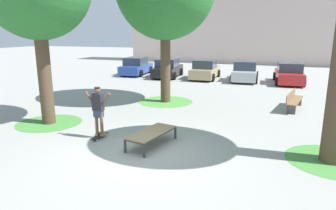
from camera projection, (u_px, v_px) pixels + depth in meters
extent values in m
plane|color=#999993|center=(144.00, 155.00, 8.90)|extent=(120.00, 120.00, 0.00)
cube|color=beige|center=(282.00, 14.00, 33.87)|extent=(35.82, 4.00, 11.22)
cube|color=#38383D|center=(158.00, 130.00, 10.54)|extent=(0.07, 0.07, 0.38)
cube|color=#38383D|center=(175.00, 134.00, 10.20)|extent=(0.07, 0.07, 0.38)
cube|color=#38383D|center=(125.00, 147.00, 9.01)|extent=(0.07, 0.07, 0.38)
cube|color=#38383D|center=(144.00, 151.00, 8.66)|extent=(0.07, 0.07, 0.38)
cylinder|color=#38383D|center=(143.00, 132.00, 9.73)|extent=(0.40, 1.88, 0.05)
cylinder|color=#38383D|center=(161.00, 135.00, 9.38)|extent=(0.40, 1.88, 0.05)
cylinder|color=#38383D|center=(167.00, 126.00, 10.32)|extent=(0.76, 0.19, 0.05)
cylinder|color=#38383D|center=(134.00, 142.00, 8.78)|extent=(0.76, 0.19, 0.05)
cube|color=#847051|center=(152.00, 132.00, 9.54)|extent=(1.09, 2.01, 0.03)
cube|color=black|center=(100.00, 136.00, 10.29)|extent=(0.21, 0.80, 0.02)
cylinder|color=silver|center=(103.00, 135.00, 10.59)|extent=(0.03, 0.06, 0.06)
cylinder|color=silver|center=(106.00, 135.00, 10.53)|extent=(0.03, 0.06, 0.06)
cylinder|color=silver|center=(93.00, 140.00, 10.08)|extent=(0.03, 0.06, 0.06)
cylinder|color=silver|center=(97.00, 140.00, 10.03)|extent=(0.03, 0.06, 0.06)
cylinder|color=brown|center=(97.00, 124.00, 10.23)|extent=(0.11, 0.11, 0.82)
cube|color=#99704C|center=(98.00, 134.00, 10.36)|extent=(0.10, 0.24, 0.07)
cylinder|color=brown|center=(102.00, 124.00, 10.16)|extent=(0.11, 0.11, 0.82)
cube|color=#99704C|center=(103.00, 134.00, 10.29)|extent=(0.10, 0.24, 0.07)
cube|color=#33384C|center=(99.00, 114.00, 10.11)|extent=(0.30, 0.21, 0.24)
cube|color=#232328|center=(98.00, 102.00, 10.01)|extent=(0.36, 0.23, 0.56)
cylinder|color=brown|center=(90.00, 99.00, 10.10)|extent=(0.40, 0.09, 0.52)
cylinder|color=brown|center=(106.00, 101.00, 9.89)|extent=(0.40, 0.09, 0.52)
sphere|color=brown|center=(97.00, 90.00, 9.92)|extent=(0.20, 0.20, 0.20)
cylinder|color=black|center=(97.00, 88.00, 9.90)|extent=(0.19, 0.19, 0.05)
cylinder|color=brown|center=(45.00, 78.00, 11.63)|extent=(0.51, 0.51, 3.66)
cylinder|color=#47893D|center=(49.00, 123.00, 12.05)|extent=(2.55, 2.55, 0.01)
cylinder|color=#47893D|center=(332.00, 161.00, 8.47)|extent=(2.53, 2.53, 0.01)
cylinder|color=brown|center=(165.00, 67.00, 15.37)|extent=(0.51, 0.51, 3.65)
cylinder|color=#519342|center=(166.00, 101.00, 15.80)|extent=(2.85, 2.85, 0.01)
cube|color=#28479E|center=(137.00, 69.00, 25.99)|extent=(2.09, 4.34, 0.70)
cube|color=#2D3847|center=(136.00, 61.00, 25.69)|extent=(1.75, 2.24, 0.64)
cylinder|color=black|center=(133.00, 69.00, 27.47)|extent=(0.28, 0.62, 0.60)
cylinder|color=black|center=(151.00, 70.00, 27.05)|extent=(0.28, 0.62, 0.60)
cylinder|color=black|center=(122.00, 73.00, 25.03)|extent=(0.28, 0.62, 0.60)
cylinder|color=black|center=(141.00, 73.00, 24.60)|extent=(0.28, 0.62, 0.60)
cube|color=black|center=(168.00, 71.00, 24.52)|extent=(2.12, 4.35, 0.70)
cube|color=#2D3847|center=(167.00, 63.00, 24.22)|extent=(1.77, 2.25, 0.64)
cylinder|color=black|center=(162.00, 71.00, 26.00)|extent=(0.28, 0.62, 0.60)
cylinder|color=black|center=(181.00, 72.00, 25.58)|extent=(0.28, 0.62, 0.60)
cylinder|color=black|center=(153.00, 75.00, 23.55)|extent=(0.28, 0.62, 0.60)
cylinder|color=black|center=(174.00, 76.00, 23.13)|extent=(0.28, 0.62, 0.60)
cube|color=tan|center=(205.00, 72.00, 23.68)|extent=(1.84, 4.25, 0.70)
cube|color=#2D3847|center=(205.00, 64.00, 23.39)|extent=(1.63, 2.15, 0.64)
cylinder|color=black|center=(198.00, 72.00, 25.20)|extent=(0.24, 0.61, 0.60)
cylinder|color=black|center=(218.00, 73.00, 24.67)|extent=(0.24, 0.61, 0.60)
cylinder|color=black|center=(191.00, 76.00, 22.79)|extent=(0.24, 0.61, 0.60)
cylinder|color=black|center=(213.00, 77.00, 22.27)|extent=(0.24, 0.61, 0.60)
cube|color=#B7BABF|center=(245.00, 74.00, 22.63)|extent=(1.94, 4.29, 0.70)
cube|color=#2D3847|center=(245.00, 65.00, 22.33)|extent=(1.68, 2.19, 0.64)
cylinder|color=black|center=(235.00, 74.00, 24.13)|extent=(0.25, 0.61, 0.60)
cylinder|color=black|center=(257.00, 75.00, 23.64)|extent=(0.25, 0.61, 0.60)
cylinder|color=black|center=(232.00, 79.00, 21.71)|extent=(0.25, 0.61, 0.60)
cylinder|color=black|center=(256.00, 80.00, 21.22)|extent=(0.25, 0.61, 0.60)
cube|color=red|center=(289.00, 76.00, 21.42)|extent=(2.02, 4.32, 0.70)
cube|color=#2D3847|center=(290.00, 67.00, 21.13)|extent=(1.72, 2.22, 0.64)
cylinder|color=black|center=(275.00, 76.00, 22.92)|extent=(0.27, 0.62, 0.60)
cylinder|color=black|center=(299.00, 77.00, 22.47)|extent=(0.27, 0.62, 0.60)
cylinder|color=black|center=(277.00, 81.00, 20.48)|extent=(0.27, 0.62, 0.60)
cylinder|color=black|center=(304.00, 82.00, 20.03)|extent=(0.27, 0.62, 0.60)
cube|color=brown|center=(295.00, 100.00, 14.11)|extent=(0.86, 2.44, 0.06)
cube|color=brown|center=(291.00, 95.00, 14.15)|extent=(0.47, 2.37, 0.36)
cube|color=#424247|center=(297.00, 101.00, 14.96)|extent=(0.38, 0.15, 0.40)
cube|color=#424247|center=(291.00, 110.00, 13.36)|extent=(0.38, 0.15, 0.40)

